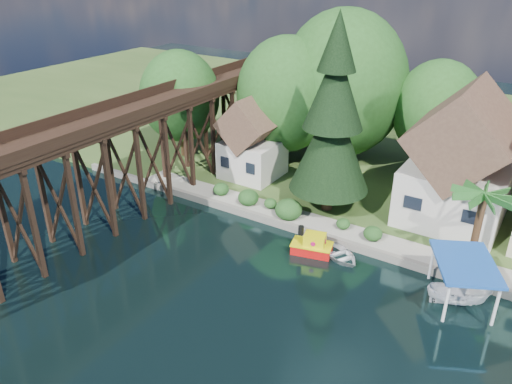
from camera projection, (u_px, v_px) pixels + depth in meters
ground at (274, 298)px, 31.84m from camera, size 140.00×140.00×0.00m
bank at (424, 140)px, 57.49m from camera, size 140.00×52.00×0.50m
seawall at (379, 254)px, 35.82m from camera, size 60.00×0.40×0.62m
promenade at (412, 251)px, 35.75m from camera, size 50.00×2.60×0.06m
trestle_bridge at (140, 147)px, 41.16m from camera, size 4.12×44.18×9.30m
house_left at (459, 165)px, 38.32m from camera, size 7.64×8.64×11.02m
shed at (253, 143)px, 46.47m from camera, size 5.09×5.40×7.85m
bg_trees at (407, 109)px, 44.26m from camera, size 49.90×13.30×10.57m
shrubs at (284, 206)px, 40.54m from camera, size 15.76×2.47×1.70m
conifer at (333, 121)px, 38.41m from camera, size 6.44×6.44×15.85m
palm_tree at (484, 198)px, 32.15m from camera, size 5.06×5.06×5.82m
tugboat at (312, 245)px, 36.26m from camera, size 3.25×2.27×2.14m
boat_white_a at (339, 253)px, 35.85m from camera, size 4.46×4.07×0.76m
boat_canopy at (461, 286)px, 30.68m from camera, size 5.17×5.89×3.16m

